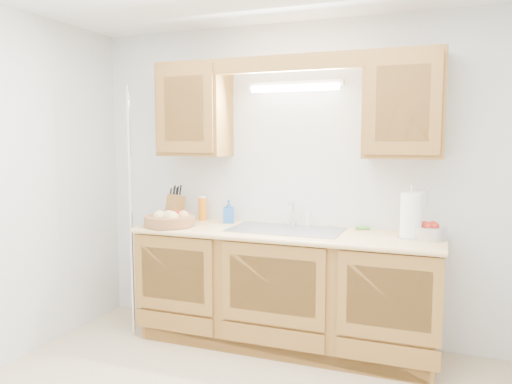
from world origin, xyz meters
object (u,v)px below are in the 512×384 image
at_px(fruit_basket, 170,219).
at_px(paper_towel, 411,216).
at_px(knife_block, 175,207).
at_px(apple_bowl, 429,231).

bearing_deg(fruit_basket, paper_towel, 4.98).
relative_size(fruit_basket, knife_block, 1.44).
xyz_separation_m(paper_towel, apple_bowl, (0.12, 0.02, -0.10)).
xyz_separation_m(fruit_basket, apple_bowl, (1.94, 0.18, -0.00)).
bearing_deg(knife_block, fruit_basket, -60.72).
bearing_deg(apple_bowl, paper_towel, -171.27).
distance_m(knife_block, apple_bowl, 2.06).
bearing_deg(knife_block, apple_bowl, 4.21).
relative_size(knife_block, paper_towel, 0.82).
bearing_deg(apple_bowl, fruit_basket, -174.79).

